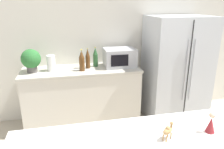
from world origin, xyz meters
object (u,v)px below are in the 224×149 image
(back_bottle_2, at_px, (82,59))
(refrigerator, at_px, (176,69))
(paper_towel_roll, at_px, (51,63))
(back_bottle_0, at_px, (82,61))
(microwave, at_px, (120,57))
(camel_figurine, at_px, (168,130))
(wise_man_figurine_blue, at_px, (211,124))
(potted_plant, at_px, (31,60))
(back_bottle_3, at_px, (95,57))
(back_bottle_1, at_px, (88,59))

(back_bottle_2, bearing_deg, refrigerator, -4.54)
(paper_towel_roll, height_order, back_bottle_0, back_bottle_0)
(refrigerator, bearing_deg, microwave, 173.49)
(camel_figurine, height_order, wise_man_figurine_blue, wise_man_figurine_blue)
(refrigerator, bearing_deg, back_bottle_0, -179.70)
(potted_plant, distance_m, camel_figurine, 2.32)
(microwave, height_order, back_bottle_3, back_bottle_3)
(paper_towel_roll, bearing_deg, back_bottle_0, -11.93)
(refrigerator, bearing_deg, back_bottle_3, 172.14)
(back_bottle_1, xyz_separation_m, back_bottle_3, (0.13, 0.07, 0.00))
(paper_towel_roll, distance_m, back_bottle_1, 0.54)
(back_bottle_0, relative_size, back_bottle_1, 1.03)
(potted_plant, height_order, camel_figurine, potted_plant)
(refrigerator, distance_m, microwave, 0.95)
(microwave, bearing_deg, back_bottle_1, -179.89)
(potted_plant, relative_size, back_bottle_1, 1.10)
(back_bottle_2, bearing_deg, back_bottle_3, 15.09)
(refrigerator, xyz_separation_m, microwave, (-0.92, 0.11, 0.21))
(potted_plant, relative_size, wise_man_figurine_blue, 2.14)
(potted_plant, distance_m, paper_towel_roll, 0.28)
(microwave, distance_m, camel_figurine, 2.07)
(back_bottle_2, relative_size, wise_man_figurine_blue, 1.88)
(microwave, bearing_deg, camel_figurine, -95.00)
(microwave, xyz_separation_m, back_bottle_3, (-0.37, 0.07, 0.01))
(back_bottle_3, height_order, wise_man_figurine_blue, back_bottle_3)
(back_bottle_0, distance_m, wise_man_figurine_blue, 2.07)
(microwave, bearing_deg, back_bottle_2, 178.56)
(back_bottle_2, height_order, camel_figurine, back_bottle_2)
(potted_plant, distance_m, back_bottle_0, 0.72)
(microwave, bearing_deg, refrigerator, -6.51)
(refrigerator, relative_size, back_bottle_2, 5.70)
(back_bottle_0, xyz_separation_m, wise_man_figurine_blue, (0.75, -1.93, -0.01))
(back_bottle_3, bearing_deg, paper_towel_roll, -172.06)
(back_bottle_2, bearing_deg, back_bottle_0, -94.45)
(potted_plant, xyz_separation_m, paper_towel_roll, (0.27, 0.01, -0.07))
(refrigerator, height_order, potted_plant, refrigerator)
(microwave, distance_m, back_bottle_0, 0.61)
(refrigerator, distance_m, back_bottle_3, 1.32)
(paper_towel_roll, xyz_separation_m, back_bottle_3, (0.67, 0.09, 0.03))
(back_bottle_2, bearing_deg, back_bottle_1, -10.00)
(back_bottle_1, bearing_deg, microwave, 0.11)
(camel_figurine, bearing_deg, paper_towel_roll, 112.82)
(wise_man_figurine_blue, bearing_deg, back_bottle_1, 107.83)
(refrigerator, xyz_separation_m, back_bottle_1, (-1.42, 0.10, 0.22))
(camel_figurine, bearing_deg, potted_plant, 119.07)
(camel_figurine, bearing_deg, microwave, 85.00)
(back_bottle_1, bearing_deg, potted_plant, -177.85)
(paper_towel_roll, distance_m, wise_man_figurine_blue, 2.35)
(back_bottle_1, xyz_separation_m, wise_man_figurine_blue, (0.66, -2.04, -0.00))
(back_bottle_2, height_order, wise_man_figurine_blue, back_bottle_2)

